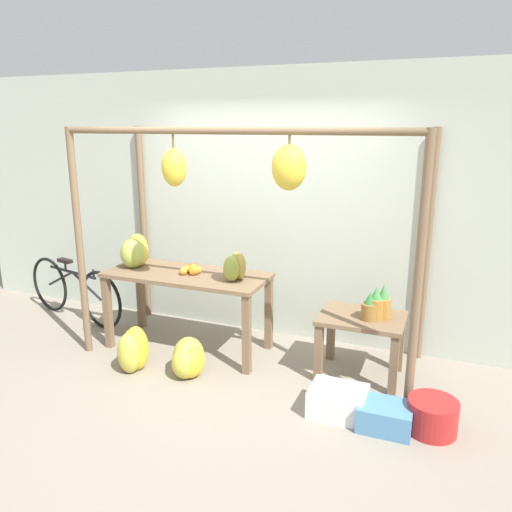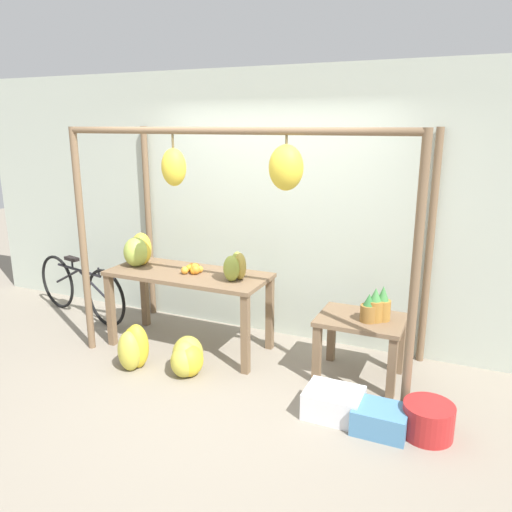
{
  "view_description": "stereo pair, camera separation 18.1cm",
  "coord_description": "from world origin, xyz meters",
  "px_view_note": "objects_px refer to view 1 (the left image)",
  "views": [
    {
      "loc": [
        1.75,
        -3.42,
        2.24
      ],
      "look_at": [
        0.1,
        0.75,
        1.05
      ],
      "focal_mm": 35.0,
      "sensor_mm": 36.0,
      "label": 1
    },
    {
      "loc": [
        1.92,
        -3.35,
        2.24
      ],
      "look_at": [
        0.1,
        0.75,
        1.05
      ],
      "focal_mm": 35.0,
      "sensor_mm": 36.0,
      "label": 2
    }
  ],
  "objects_px": {
    "banana_pile_ground_left": "(132,351)",
    "papaya_pile": "(236,267)",
    "banana_pile_ground_right": "(188,359)",
    "blue_bucket": "(432,416)",
    "fruit_crate_white": "(338,401)",
    "parked_bicycle": "(74,290)",
    "fruit_crate_purple": "(385,416)",
    "orange_pile": "(192,270)",
    "banana_pile_on_table": "(136,252)",
    "pineapple_cluster": "(377,306)"
  },
  "relations": [
    {
      "from": "pineapple_cluster",
      "to": "banana_pile_ground_right",
      "type": "height_order",
      "value": "pineapple_cluster"
    },
    {
      "from": "pineapple_cluster",
      "to": "fruit_crate_white",
      "type": "xyz_separation_m",
      "value": [
        -0.16,
        -0.68,
        -0.59
      ]
    },
    {
      "from": "banana_pile_ground_left",
      "to": "parked_bicycle",
      "type": "xyz_separation_m",
      "value": [
        -1.39,
        0.83,
        0.16
      ]
    },
    {
      "from": "pineapple_cluster",
      "to": "banana_pile_ground_right",
      "type": "xyz_separation_m",
      "value": [
        -1.58,
        -0.57,
        -0.54
      ]
    },
    {
      "from": "fruit_crate_purple",
      "to": "papaya_pile",
      "type": "bearing_deg",
      "value": 155.65
    },
    {
      "from": "parked_bicycle",
      "to": "fruit_crate_purple",
      "type": "relative_size",
      "value": 4.07
    },
    {
      "from": "banana_pile_on_table",
      "to": "banana_pile_ground_right",
      "type": "relative_size",
      "value": 0.9
    },
    {
      "from": "pineapple_cluster",
      "to": "fruit_crate_white",
      "type": "bearing_deg",
      "value": -103.59
    },
    {
      "from": "blue_bucket",
      "to": "papaya_pile",
      "type": "relative_size",
      "value": 1.26
    },
    {
      "from": "banana_pile_on_table",
      "to": "orange_pile",
      "type": "height_order",
      "value": "banana_pile_on_table"
    },
    {
      "from": "orange_pile",
      "to": "parked_bicycle",
      "type": "distance_m",
      "value": 1.78
    },
    {
      "from": "banana_pile_on_table",
      "to": "parked_bicycle",
      "type": "distance_m",
      "value": 1.2
    },
    {
      "from": "blue_bucket",
      "to": "papaya_pile",
      "type": "height_order",
      "value": "papaya_pile"
    },
    {
      "from": "banana_pile_ground_right",
      "to": "banana_pile_ground_left",
      "type": "bearing_deg",
      "value": -169.8
    },
    {
      "from": "banana_pile_ground_left",
      "to": "banana_pile_ground_right",
      "type": "height_order",
      "value": "banana_pile_ground_left"
    },
    {
      "from": "pineapple_cluster",
      "to": "banana_pile_ground_left",
      "type": "distance_m",
      "value": 2.28
    },
    {
      "from": "banana_pile_on_table",
      "to": "fruit_crate_white",
      "type": "relative_size",
      "value": 0.92
    },
    {
      "from": "banana_pile_ground_left",
      "to": "blue_bucket",
      "type": "relative_size",
      "value": 1.16
    },
    {
      "from": "banana_pile_on_table",
      "to": "banana_pile_ground_left",
      "type": "xyz_separation_m",
      "value": [
        0.36,
        -0.66,
        -0.76
      ]
    },
    {
      "from": "papaya_pile",
      "to": "fruit_crate_purple",
      "type": "xyz_separation_m",
      "value": [
        1.54,
        -0.7,
        -0.83
      ]
    },
    {
      "from": "banana_pile_ground_left",
      "to": "banana_pile_ground_right",
      "type": "relative_size",
      "value": 0.96
    },
    {
      "from": "fruit_crate_white",
      "to": "banana_pile_ground_right",
      "type": "bearing_deg",
      "value": 175.56
    },
    {
      "from": "orange_pile",
      "to": "papaya_pile",
      "type": "relative_size",
      "value": 0.72
    },
    {
      "from": "fruit_crate_white",
      "to": "pineapple_cluster",
      "type": "bearing_deg",
      "value": 76.41
    },
    {
      "from": "fruit_crate_white",
      "to": "parked_bicycle",
      "type": "bearing_deg",
      "value": 165.85
    },
    {
      "from": "parked_bicycle",
      "to": "fruit_crate_white",
      "type": "bearing_deg",
      "value": -14.15
    },
    {
      "from": "blue_bucket",
      "to": "parked_bicycle",
      "type": "relative_size",
      "value": 0.23
    },
    {
      "from": "banana_pile_on_table",
      "to": "blue_bucket",
      "type": "distance_m",
      "value": 3.2
    },
    {
      "from": "fruit_crate_purple",
      "to": "banana_pile_ground_right",
      "type": "bearing_deg",
      "value": 174.48
    },
    {
      "from": "banana_pile_on_table",
      "to": "fruit_crate_purple",
      "type": "height_order",
      "value": "banana_pile_on_table"
    },
    {
      "from": "banana_pile_on_table",
      "to": "papaya_pile",
      "type": "xyz_separation_m",
      "value": [
        1.15,
        -0.04,
        -0.03
      ]
    },
    {
      "from": "banana_pile_ground_left",
      "to": "banana_pile_ground_right",
      "type": "bearing_deg",
      "value": 10.2
    },
    {
      "from": "banana_pile_ground_right",
      "to": "fruit_crate_purple",
      "type": "relative_size",
      "value": 1.13
    },
    {
      "from": "fruit_crate_white",
      "to": "parked_bicycle",
      "type": "xyz_separation_m",
      "value": [
        -3.34,
        0.84,
        0.24
      ]
    },
    {
      "from": "fruit_crate_purple",
      "to": "banana_pile_ground_left",
      "type": "bearing_deg",
      "value": 178.12
    },
    {
      "from": "pineapple_cluster",
      "to": "fruit_crate_purple",
      "type": "height_order",
      "value": "pineapple_cluster"
    },
    {
      "from": "blue_bucket",
      "to": "banana_pile_ground_right",
      "type": "bearing_deg",
      "value": 177.78
    },
    {
      "from": "banana_pile_ground_right",
      "to": "fruit_crate_white",
      "type": "relative_size",
      "value": 1.02
    },
    {
      "from": "papaya_pile",
      "to": "parked_bicycle",
      "type": "bearing_deg",
      "value": 174.53
    },
    {
      "from": "parked_bicycle",
      "to": "orange_pile",
      "type": "bearing_deg",
      "value": -6.34
    },
    {
      "from": "blue_bucket",
      "to": "fruit_crate_purple",
      "type": "height_order",
      "value": "blue_bucket"
    },
    {
      "from": "banana_pile_on_table",
      "to": "fruit_crate_purple",
      "type": "bearing_deg",
      "value": -15.26
    },
    {
      "from": "pineapple_cluster",
      "to": "banana_pile_ground_right",
      "type": "relative_size",
      "value": 0.69
    },
    {
      "from": "orange_pile",
      "to": "parked_bicycle",
      "type": "xyz_separation_m",
      "value": [
        -1.7,
        0.19,
        -0.49
      ]
    },
    {
      "from": "orange_pile",
      "to": "banana_pile_ground_right",
      "type": "bearing_deg",
      "value": -67.36
    },
    {
      "from": "fruit_crate_white",
      "to": "papaya_pile",
      "type": "bearing_deg",
      "value": 151.43
    },
    {
      "from": "banana_pile_ground_left",
      "to": "banana_pile_on_table",
      "type": "bearing_deg",
      "value": 118.94
    },
    {
      "from": "banana_pile_on_table",
      "to": "pineapple_cluster",
      "type": "relative_size",
      "value": 1.3
    },
    {
      "from": "banana_pile_ground_right",
      "to": "papaya_pile",
      "type": "bearing_deg",
      "value": 64.17
    },
    {
      "from": "banana_pile_ground_left",
      "to": "papaya_pile",
      "type": "distance_m",
      "value": 1.25
    }
  ]
}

